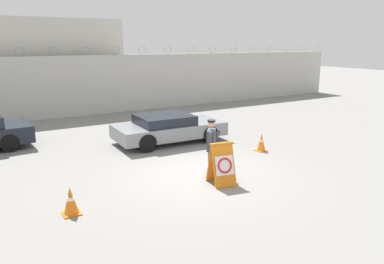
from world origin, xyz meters
name	(u,v)px	position (x,y,z in m)	size (l,w,h in m)	color
ground_plane	(202,175)	(0.00, 0.00, 0.00)	(90.00, 90.00, 0.00)	gray
perimeter_wall	(88,85)	(0.00, 11.15, 1.58)	(36.00, 0.30, 3.60)	beige
building_block	(32,65)	(-2.16, 14.86, 2.53)	(9.10, 5.74, 5.07)	beige
barricade_sign	(222,164)	(0.10, -0.86, 0.59)	(0.74, 0.80, 1.18)	orange
security_guard	(211,146)	(0.19, -0.20, 0.93)	(0.61, 0.51, 1.68)	#514C42
traffic_cone_near	(71,201)	(-3.92, -0.59, 0.32)	(0.39, 0.39, 0.65)	orange
traffic_cone_mid	(261,142)	(3.22, 1.04, 0.32)	(0.36, 0.36, 0.65)	orange
parked_car_rear_sedan	(168,128)	(0.95, 3.88, 0.57)	(4.30, 2.14, 1.10)	black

